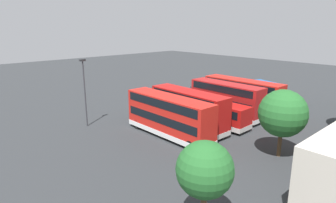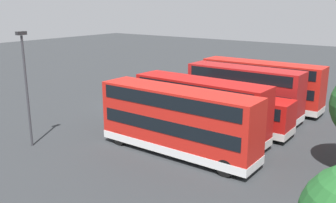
# 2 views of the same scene
# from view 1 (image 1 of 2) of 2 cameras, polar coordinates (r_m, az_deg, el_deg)

# --- Properties ---
(ground_plane) EXTENTS (140.00, 140.00, 0.00)m
(ground_plane) POSITION_cam_1_polar(r_m,az_deg,el_deg) (44.53, -2.70, -0.83)
(ground_plane) COLOR #2D3033
(bus_double_decker_near_end) EXTENTS (2.64, 11.71, 4.55)m
(bus_double_decker_near_end) POSITION_cam_1_polar(r_m,az_deg,el_deg) (42.45, 14.37, 1.35)
(bus_double_decker_near_end) COLOR red
(bus_double_decker_near_end) RESTS_ON ground
(bus_double_decker_second) EXTENTS (2.70, 10.43, 4.55)m
(bus_double_decker_second) POSITION_cam_1_polar(r_m,az_deg,el_deg) (39.51, 11.32, 0.54)
(bus_double_decker_second) COLOR #A51919
(bus_double_decker_second) RESTS_ON ground
(bus_single_deck_third) EXTENTS (2.73, 10.80, 2.95)m
(bus_single_deck_third) POSITION_cam_1_polar(r_m,az_deg,el_deg) (36.63, 8.08, -1.79)
(bus_single_deck_third) COLOR #B71411
(bus_single_deck_third) RESTS_ON ground
(bus_double_decker_fourth) EXTENTS (2.87, 10.67, 4.55)m
(bus_double_decker_fourth) POSITION_cam_1_polar(r_m,az_deg,el_deg) (34.29, 4.04, -1.38)
(bus_double_decker_fourth) COLOR #B71411
(bus_double_decker_fourth) RESTS_ON ground
(bus_double_decker_fifth) EXTENTS (2.63, 11.51, 4.55)m
(bus_double_decker_fifth) POSITION_cam_1_polar(r_m,az_deg,el_deg) (31.68, 0.15, -2.72)
(bus_double_decker_fifth) COLOR red
(bus_double_decker_fifth) RESTS_ON ground
(box_truck_blue) EXTENTS (4.46, 7.90, 3.20)m
(box_truck_blue) POSITION_cam_1_polar(r_m,az_deg,el_deg) (49.31, 17.95, 2.04)
(box_truck_blue) COLOR #235999
(box_truck_blue) RESTS_ON ground
(car_hatchback_silver) EXTENTS (4.44, 4.38, 1.43)m
(car_hatchback_silver) POSITION_cam_1_polar(r_m,az_deg,el_deg) (51.10, 5.76, 1.97)
(car_hatchback_silver) COLOR #1E479E
(car_hatchback_silver) RESTS_ON ground
(car_small_green) EXTENTS (4.10, 4.34, 1.43)m
(car_small_green) POSITION_cam_1_polar(r_m,az_deg,el_deg) (45.21, -0.25, 0.35)
(car_small_green) COLOR silver
(car_small_green) RESTS_ON ground
(lamp_post_tall) EXTENTS (0.70, 0.30, 8.17)m
(lamp_post_tall) POSITION_cam_1_polar(r_m,az_deg,el_deg) (35.81, -16.07, 2.59)
(lamp_post_tall) COLOR #38383D
(lamp_post_tall) RESTS_ON ground
(tree_leftmost) EXTENTS (4.39, 4.39, 6.40)m
(tree_leftmost) POSITION_cam_1_polar(r_m,az_deg,el_deg) (28.39, 21.60, -2.20)
(tree_leftmost) COLOR #4C3823
(tree_leftmost) RESTS_ON ground
(tree_midleft) EXTENTS (3.42, 3.42, 5.61)m
(tree_midleft) POSITION_cam_1_polar(r_m,az_deg,el_deg) (17.34, 7.24, -13.15)
(tree_midleft) COLOR #4C3823
(tree_midleft) RESTS_ON ground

